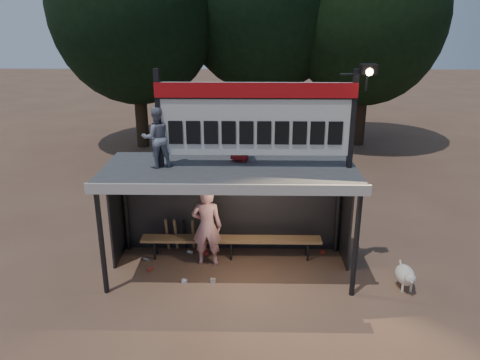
{
  "coord_description": "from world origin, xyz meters",
  "views": [
    {
      "loc": [
        0.37,
        -8.8,
        5.14
      ],
      "look_at": [
        0.2,
        0.4,
        1.9
      ],
      "focal_mm": 35.0,
      "sensor_mm": 36.0,
      "label": 1
    }
  ],
  "objects": [
    {
      "name": "ground",
      "position": [
        0.0,
        0.0,
        0.0
      ],
      "size": [
        80.0,
        80.0,
        0.0
      ],
      "primitive_type": "plane",
      "color": "brown",
      "rests_on": "ground"
    },
    {
      "name": "player",
      "position": [
        -0.51,
        0.27,
        0.89
      ],
      "size": [
        0.66,
        0.45,
        1.77
      ],
      "primitive_type": "imported",
      "rotation": [
        0.0,
        0.0,
        3.11
      ],
      "color": "white",
      "rests_on": "ground"
    },
    {
      "name": "child_a",
      "position": [
        -1.41,
        -0.02,
        2.91
      ],
      "size": [
        0.7,
        0.62,
        1.19
      ],
      "primitive_type": "imported",
      "rotation": [
        0.0,
        0.0,
        3.49
      ],
      "color": "gray",
      "rests_on": "dugout_shelter"
    },
    {
      "name": "child_b",
      "position": [
        0.2,
        0.4,
        2.85
      ],
      "size": [
        0.6,
        0.48,
        1.06
      ],
      "primitive_type": "imported",
      "rotation": [
        0.0,
        0.0,
        2.82
      ],
      "color": "maroon",
      "rests_on": "dugout_shelter"
    },
    {
      "name": "dugout_shelter",
      "position": [
        0.0,
        0.24,
        1.85
      ],
      "size": [
        5.1,
        2.08,
        2.32
      ],
      "color": "#3A3A3C",
      "rests_on": "ground"
    },
    {
      "name": "scoreboard_assembly",
      "position": [
        0.56,
        -0.01,
        3.32
      ],
      "size": [
        4.1,
        0.27,
        1.99
      ],
      "color": "black",
      "rests_on": "dugout_shelter"
    },
    {
      "name": "bench",
      "position": [
        0.0,
        0.55,
        0.43
      ],
      "size": [
        4.0,
        0.35,
        0.48
      ],
      "color": "#997248",
      "rests_on": "ground"
    },
    {
      "name": "tree_left",
      "position": [
        -4.0,
        10.0,
        5.51
      ],
      "size": [
        6.46,
        6.46,
        9.27
      ],
      "color": "#2F2215",
      "rests_on": "ground"
    },
    {
      "name": "tree_right",
      "position": [
        5.0,
        10.5,
        5.19
      ],
      "size": [
        6.08,
        6.08,
        8.72
      ],
      "color": "#312115",
      "rests_on": "ground"
    },
    {
      "name": "dog",
      "position": [
        3.5,
        -0.64,
        0.28
      ],
      "size": [
        0.36,
        0.81,
        0.49
      ],
      "color": "silver",
      "rests_on": "ground"
    },
    {
      "name": "bats",
      "position": [
        -1.17,
        0.82,
        0.43
      ],
      "size": [
        0.68,
        0.35,
        0.84
      ],
      "color": "#936B44",
      "rests_on": "ground"
    },
    {
      "name": "litter",
      "position": [
        -0.59,
        0.2,
        0.04
      ],
      "size": [
        4.07,
        1.41,
        0.08
      ],
      "color": "red",
      "rests_on": "ground"
    }
  ]
}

